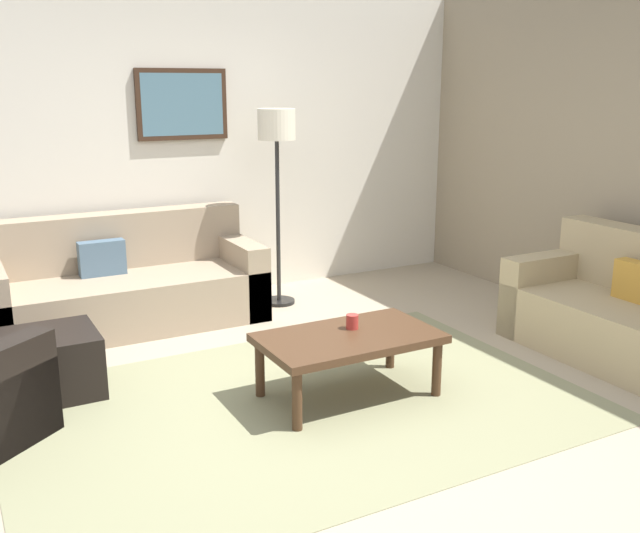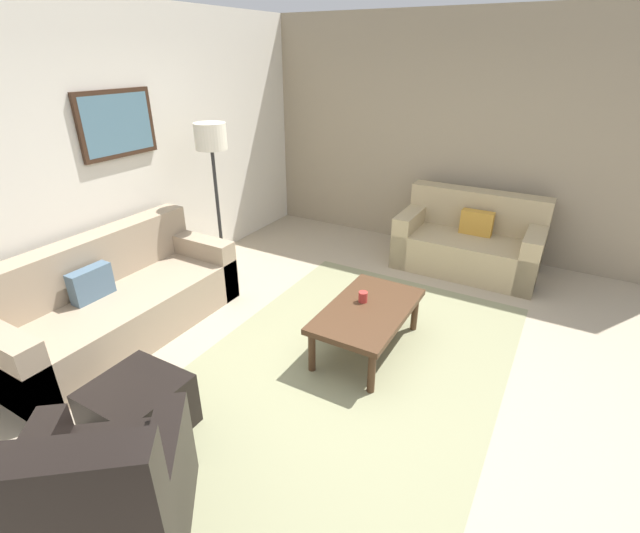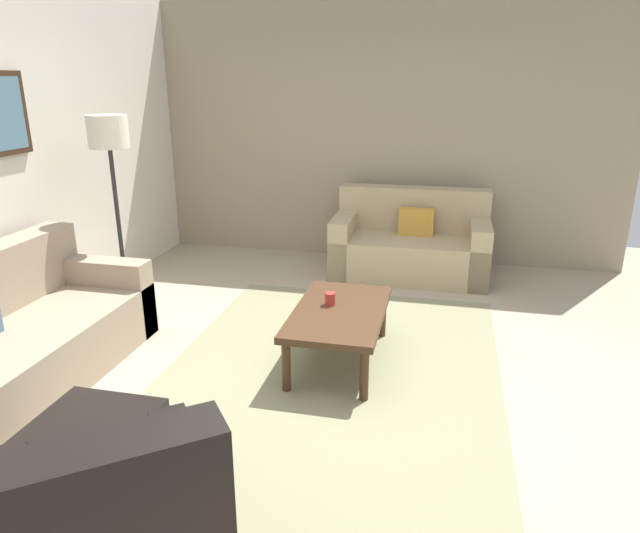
{
  "view_description": "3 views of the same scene",
  "coord_description": "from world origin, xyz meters",
  "px_view_note": "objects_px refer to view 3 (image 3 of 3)",
  "views": [
    {
      "loc": [
        -1.8,
        -3.59,
        1.91
      ],
      "look_at": [
        0.4,
        0.5,
        0.72
      ],
      "focal_mm": 39.99,
      "sensor_mm": 36.0,
      "label": 1
    },
    {
      "loc": [
        -2.67,
        -1.26,
        2.35
      ],
      "look_at": [
        0.34,
        0.45,
        0.68
      ],
      "focal_mm": 25.13,
      "sensor_mm": 36.0,
      "label": 2
    },
    {
      "loc": [
        -3.36,
        -0.71,
        2.0
      ],
      "look_at": [
        0.15,
        0.09,
        0.79
      ],
      "focal_mm": 31.74,
      "sensor_mm": 36.0,
      "label": 3
    }
  ],
  "objects_px": {
    "cup": "(330,299)",
    "lamp_standing": "(110,153)",
    "coffee_table": "(339,316)",
    "ottoman": "(94,456)",
    "couch_loveseat": "(411,245)"
  },
  "relations": [
    {
      "from": "couch_loveseat",
      "to": "coffee_table",
      "type": "xyz_separation_m",
      "value": [
        -2.13,
        0.36,
        0.06
      ]
    },
    {
      "from": "couch_loveseat",
      "to": "coffee_table",
      "type": "distance_m",
      "value": 2.16
    },
    {
      "from": "couch_loveseat",
      "to": "cup",
      "type": "xyz_separation_m",
      "value": [
        -2.06,
        0.44,
        0.16
      ]
    },
    {
      "from": "ottoman",
      "to": "lamp_standing",
      "type": "bearing_deg",
      "value": 27.02
    },
    {
      "from": "cup",
      "to": "lamp_standing",
      "type": "height_order",
      "value": "lamp_standing"
    },
    {
      "from": "couch_loveseat",
      "to": "lamp_standing",
      "type": "height_order",
      "value": "lamp_standing"
    },
    {
      "from": "cup",
      "to": "ottoman",
      "type": "bearing_deg",
      "value": 153.5
    },
    {
      "from": "couch_loveseat",
      "to": "cup",
      "type": "height_order",
      "value": "couch_loveseat"
    },
    {
      "from": "lamp_standing",
      "to": "cup",
      "type": "bearing_deg",
      "value": -101.31
    },
    {
      "from": "couch_loveseat",
      "to": "lamp_standing",
      "type": "relative_size",
      "value": 0.93
    },
    {
      "from": "couch_loveseat",
      "to": "coffee_table",
      "type": "height_order",
      "value": "couch_loveseat"
    },
    {
      "from": "ottoman",
      "to": "lamp_standing",
      "type": "height_order",
      "value": "lamp_standing"
    },
    {
      "from": "ottoman",
      "to": "cup",
      "type": "xyz_separation_m",
      "value": [
        1.7,
        -0.85,
        0.26
      ]
    },
    {
      "from": "coffee_table",
      "to": "cup",
      "type": "xyz_separation_m",
      "value": [
        0.07,
        0.08,
        0.1
      ]
    },
    {
      "from": "ottoman",
      "to": "coffee_table",
      "type": "xyz_separation_m",
      "value": [
        1.62,
        -0.93,
        0.16
      ]
    }
  ]
}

